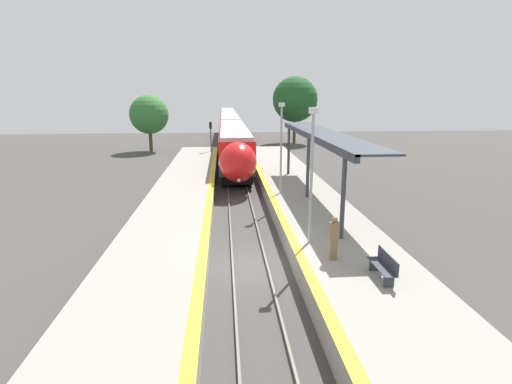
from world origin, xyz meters
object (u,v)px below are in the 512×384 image
Objects in this scene: railway_signal at (211,137)px; lamppost_mid at (281,143)px; train at (230,127)px; platform_bench at (384,265)px; person_waiting at (334,237)px; lamppost_near at (312,168)px.

lamppost_mid is (4.93, -19.28, 1.62)m from railway_signal.
platform_bench is at bearing -84.73° from train.
person_waiting is at bearing -87.21° from lamppost_mid.
person_waiting is 10.86m from lamppost_mid.
person_waiting is at bearing 126.71° from platform_bench.
train is at bearing 93.86° from person_waiting.
lamppost_near reaches higher than train.
platform_bench is at bearing -77.97° from railway_signal.
platform_bench is 0.30× the size of lamppost_mid.
lamppost_near is at bearing -86.65° from train.
train is 47.63m from platform_bench.
railway_signal is (-5.44, 29.88, 0.71)m from person_waiting.
lamppost_mid is at bearing 98.35° from platform_bench.
railway_signal is 0.73× the size of lamppost_near.
person_waiting is 3.02m from lamppost_near.
lamppost_near is at bearing 105.50° from person_waiting.
train is at bearing 94.18° from lamppost_mid.
lamppost_near is 1.00× the size of lamppost_mid.
lamppost_mid is at bearing -75.67° from railway_signal.
railway_signal is 19.97m from lamppost_mid.
platform_bench is 0.41× the size of railway_signal.
lamppost_mid reaches higher than person_waiting.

